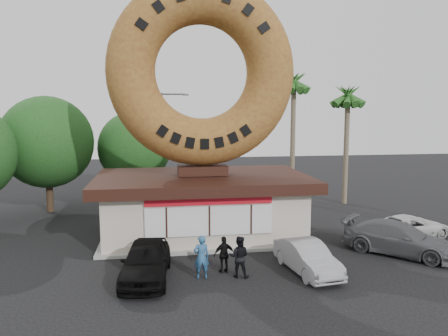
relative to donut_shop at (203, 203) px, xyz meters
name	(u,v)px	position (x,y,z in m)	size (l,w,h in m)	color
ground	(218,276)	(0.00, -5.98, -1.77)	(90.00, 90.00, 0.00)	black
donut_shop	(203,203)	(0.00, 0.00, 0.00)	(11.20, 7.20, 3.80)	beige
giant_donut	(202,72)	(0.00, 0.02, 6.91)	(9.74, 9.74, 2.48)	olive
tree_west	(47,142)	(-9.50, 7.02, 2.87)	(6.00, 6.00, 7.65)	#473321
tree_mid	(134,148)	(-4.00, 9.02, 2.25)	(5.20, 5.20, 6.63)	#473321
palm_near	(294,87)	(7.50, 8.02, 6.65)	(2.60, 2.60, 9.75)	#726651
palm_far	(348,99)	(11.00, 6.52, 5.72)	(2.60, 2.60, 8.75)	#726651
street_lamp	(164,140)	(-1.86, 10.02, 2.72)	(2.11, 0.20, 8.00)	#59595E
person_left	(201,257)	(-0.69, -6.12, -0.89)	(0.64, 0.42, 1.76)	#28537F
person_center	(239,257)	(0.83, -6.22, -0.92)	(0.82, 0.64, 1.69)	black
person_right	(224,254)	(0.31, -5.64, -1.00)	(0.90, 0.38, 1.54)	black
car_black	(146,261)	(-2.89, -5.92, -1.01)	(1.79, 4.46, 1.52)	black
car_silver	(307,257)	(3.72, -6.16, -1.12)	(1.37, 3.93, 1.30)	gray
car_grey	(399,238)	(8.79, -4.52, -1.02)	(2.09, 5.13, 1.49)	#57585C
car_white	(411,226)	(10.86, -2.14, -1.17)	(1.98, 4.30, 1.19)	silver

